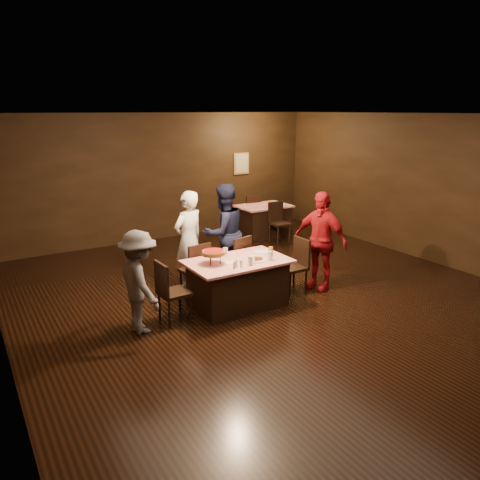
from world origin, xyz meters
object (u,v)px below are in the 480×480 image
Objects in this scene: chair_far_left at (194,269)px; diner_white_jacket at (189,240)px; chair_back_far at (250,213)px; glass_amber at (271,251)px; chair_end_left at (174,292)px; chair_far_right at (235,261)px; chair_back_near at (280,223)px; plate_empty at (261,252)px; main_table at (238,283)px; back_table at (263,221)px; chair_end_right at (292,266)px; glass_front_right at (270,256)px; diner_grey_knit at (139,282)px; diner_red_shirt at (320,241)px; glass_back at (225,252)px; glass_front_left at (251,261)px; pizza_stand at (214,253)px; diner_navy_hoodie at (224,233)px.

chair_far_left is 0.59m from diner_white_jacket.
chair_back_far is (3.22, 3.26, 0.00)m from chair_far_left.
glass_amber is at bearing 66.07° from chair_back_far.
chair_far_right is at bearing -65.81° from chair_end_left.
chair_back_near reaches higher than plate_empty.
chair_back_far is (2.82, 4.01, 0.09)m from main_table.
chair_end_right is at bearing -116.74° from back_table.
glass_front_right is at bearing -29.05° from main_table.
chair_far_left is at bearing 130.36° from glass_front_right.
diner_grey_knit is (-4.45, -3.45, 0.36)m from back_table.
chair_far_right is at bearing 58.15° from chair_back_far.
plate_empty is (1.65, 0.15, 0.30)m from chair_end_left.
chair_end_right is (-1.72, -3.41, 0.09)m from back_table.
diner_white_jacket is at bearing 126.15° from glass_amber.
diner_red_shirt is at bearing -112.26° from chair_back_near.
back_table is 5.20× the size of plate_empty.
chair_back_near is at bearing -154.48° from chair_far_right.
chair_end_left reaches higher than glass_amber.
glass_amber is (0.20, -0.80, 0.37)m from chair_far_right.
main_table is 11.43× the size of glass_back.
diner_grey_knit is 2.10m from glass_front_right.
main_table is 0.85m from chair_far_right.
diner_white_jacket is 0.91m from glass_back.
glass_back is at bearing 31.49° from chair_far_right.
glass_back reaches higher than main_table.
diner_red_shirt is 1.04m from glass_amber.
chair_end_left is at bearing 165.38° from glass_front_left.
chair_far_right reaches higher than plate_empty.
glass_front_left is 0.60m from glass_amber.
back_table is 9.29× the size of glass_front_right.
diner_red_shirt is at bearing 9.03° from glass_front_right.
pizza_stand is (-0.80, -0.70, 0.48)m from chair_far_right.
glass_front_left is at bearing -131.85° from chair_back_near.
diner_grey_knit reaches higher than glass_amber.
chair_back_far is at bearing 50.91° from pizza_stand.
chair_back_near reaches higher than glass_back.
diner_red_shirt is at bearing 83.88° from chair_end_right.
glass_front_right and glass_amber have the same top height.
diner_white_jacket reaches higher than chair_far_right.
main_table is at bearing -135.37° from chair_back_near.
glass_back is (-0.60, 0.15, 0.06)m from plate_empty.
chair_back_far is 0.55× the size of diner_white_jacket.
diner_white_jacket reaches higher than main_table.
chair_back_far is 6.79× the size of glass_front_left.
glass_front_left is at bearing 70.62° from diner_navy_hoodie.
pizza_stand is at bearing 160.56° from glass_front_right.
chair_back_far is at bearing 61.36° from glass_amber.
chair_end_left is 0.55× the size of diner_white_jacket.
diner_white_jacket is 2.29m from diner_red_shirt.
glass_front_right is at bearing 79.35° from chair_far_right.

